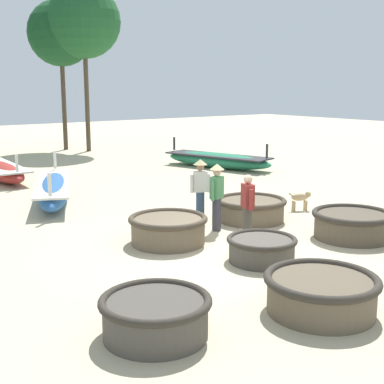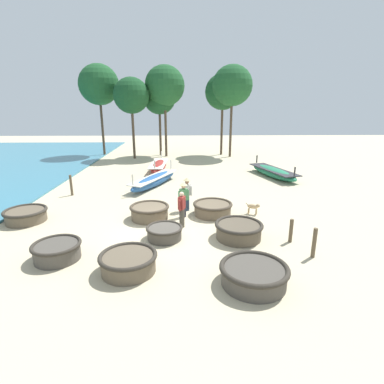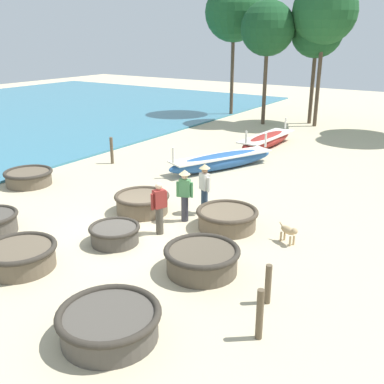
# 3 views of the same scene
# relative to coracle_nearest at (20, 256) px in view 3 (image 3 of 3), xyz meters

# --- Properties ---
(ground_plane) EXTENTS (80.00, 80.00, 0.00)m
(ground_plane) POSITION_rel_coracle_nearest_xyz_m (0.93, 3.17, -0.33)
(ground_plane) COLOR #C6B793
(coracle_nearest) EXTENTS (1.83, 1.83, 0.61)m
(coracle_nearest) POSITION_rel_coracle_nearest_xyz_m (0.00, 0.00, 0.00)
(coracle_nearest) COLOR brown
(coracle_nearest) RESTS_ON ground
(coracle_front_left) EXTENTS (1.80, 1.80, 0.64)m
(coracle_front_left) POSITION_rel_coracle_nearest_xyz_m (0.16, 4.56, 0.01)
(coracle_front_left) COLOR brown
(coracle_front_left) RESTS_ON ground
(coracle_beside_post) EXTENTS (1.85, 1.85, 0.58)m
(coracle_beside_post) POSITION_rel_coracle_nearest_xyz_m (-5.36, 4.35, -0.02)
(coracle_beside_post) COLOR brown
(coracle_beside_post) RESTS_ON ground
(coracle_far_left) EXTENTS (2.03, 2.03, 0.61)m
(coracle_far_left) POSITION_rel_coracle_nearest_xyz_m (3.77, -0.79, -0.00)
(coracle_far_left) COLOR #4C473F
(coracle_far_left) RESTS_ON ground
(coracle_center) EXTENTS (1.89, 1.89, 0.64)m
(coracle_center) POSITION_rel_coracle_nearest_xyz_m (3.88, 2.35, 0.01)
(coracle_center) COLOR brown
(coracle_center) RESTS_ON ground
(coracle_weathered) EXTENTS (1.44, 1.44, 0.51)m
(coracle_weathered) POSITION_rel_coracle_nearest_xyz_m (0.98, 2.37, -0.06)
(coracle_weathered) COLOR #4C473F
(coracle_weathered) RESTS_ON ground
(coracle_front_right) EXTENTS (1.87, 1.87, 0.60)m
(coracle_front_right) POSITION_rel_coracle_nearest_xyz_m (3.10, 4.99, -0.01)
(coracle_front_right) COLOR brown
(coracle_front_right) RESTS_ON ground
(long_boat_green_hull) EXTENTS (3.01, 5.25, 1.28)m
(long_boat_green_hull) POSITION_rel_coracle_nearest_xyz_m (-0.19, 10.39, 0.03)
(long_boat_green_hull) COLOR #285693
(long_boat_green_hull) RESTS_ON ground
(long_boat_blue_hull) EXTENTS (1.33, 4.80, 1.19)m
(long_boat_blue_hull) POSITION_rel_coracle_nearest_xyz_m (-0.31, 15.23, 0.01)
(long_boat_blue_hull) COLOR maroon
(long_boat_blue_hull) RESTS_ON ground
(fisherman_with_hat) EXTENTS (0.49, 0.36, 1.67)m
(fisherman_with_hat) POSITION_rel_coracle_nearest_xyz_m (1.89, 5.63, 0.62)
(fisherman_with_hat) COLOR #2D425B
(fisherman_with_hat) RESTS_ON ground
(fisherman_by_coracle) EXTENTS (0.49, 0.36, 1.67)m
(fisherman_by_coracle) POSITION_rel_coracle_nearest_xyz_m (1.72, 4.75, 0.62)
(fisherman_by_coracle) COLOR #383842
(fisherman_by_coracle) RESTS_ON ground
(fisherman_standing_right) EXTENTS (0.33, 0.50, 1.57)m
(fisherman_standing_right) POSITION_rel_coracle_nearest_xyz_m (1.65, 3.55, 0.50)
(fisherman_standing_right) COLOR #4C473D
(fisherman_standing_right) RESTS_ON ground
(dog) EXTENTS (0.64, 0.40, 0.55)m
(dog) POSITION_rel_coracle_nearest_xyz_m (5.06, 5.01, 0.04)
(dog) COLOR tan
(dog) RESTS_ON ground
(mooring_post_inland) EXTENTS (0.14, 0.14, 1.07)m
(mooring_post_inland) POSITION_rel_coracle_nearest_xyz_m (6.18, 0.77, 0.20)
(mooring_post_inland) COLOR brown
(mooring_post_inland) RESTS_ON ground
(mooring_post_mid_beach) EXTENTS (0.14, 0.14, 0.92)m
(mooring_post_mid_beach) POSITION_rel_coracle_nearest_xyz_m (5.80, 1.98, 0.13)
(mooring_post_mid_beach) COLOR brown
(mooring_post_mid_beach) RESTS_ON ground
(mooring_post_shoreline) EXTENTS (0.14, 0.14, 1.21)m
(mooring_post_shoreline) POSITION_rel_coracle_nearest_xyz_m (-4.76, 8.39, 0.27)
(mooring_post_shoreline) COLOR brown
(mooring_post_shoreline) RESTS_ON ground
(tree_center) EXTENTS (3.21, 3.21, 7.30)m
(tree_center) POSITION_rel_coracle_nearest_xyz_m (-0.69, 22.72, 5.34)
(tree_center) COLOR #4C3D2D
(tree_center) RESTS_ON ground
(tree_leftmost) EXTENTS (3.83, 3.83, 8.72)m
(tree_leftmost) POSITION_rel_coracle_nearest_xyz_m (-0.08, 21.99, 6.45)
(tree_leftmost) COLOR #4C3D2D
(tree_leftmost) RESTS_ON ground
(tree_rightmost) EXTENTS (3.90, 3.90, 8.88)m
(tree_rightmost) POSITION_rel_coracle_nearest_xyz_m (-6.51, 22.66, 6.57)
(tree_rightmost) COLOR #4C3D2D
(tree_rightmost) RESTS_ON ground
(tree_left_mid) EXTENTS (3.30, 3.30, 7.52)m
(tree_left_mid) POSITION_rel_coracle_nearest_xyz_m (-3.11, 20.78, 5.51)
(tree_left_mid) COLOR #4C3D2D
(tree_left_mid) RESTS_ON ground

